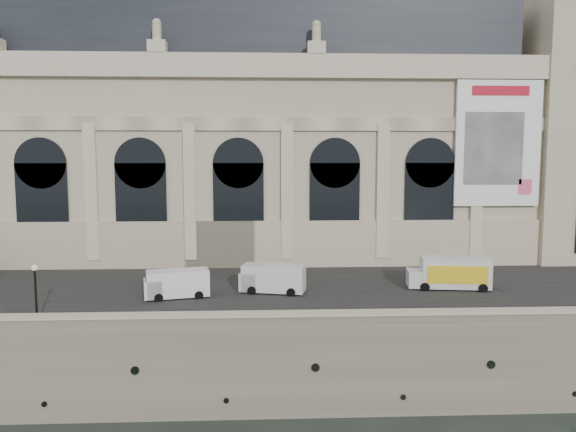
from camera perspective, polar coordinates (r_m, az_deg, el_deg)
The scene contains 10 objects.
ground at distance 40.39m, azimuth -0.22°, elevation -19.92°, with size 260.00×260.00×0.00m, color black.
quay at distance 72.77m, azimuth -1.35°, elevation -5.54°, with size 160.00×70.00×6.00m, color gray.
street at distance 51.62m, azimuth -0.86°, elevation -6.97°, with size 160.00×24.00×0.06m, color #2D2D2D.
parapet at distance 38.52m, azimuth -0.27°, elevation -10.65°, with size 160.00×1.40×1.21m.
museum at distance 67.29m, azimuth -6.45°, elevation 7.80°, with size 69.00×18.70×29.10m.
clock_pavilion at distance 73.54m, azimuth 26.73°, elevation 9.93°, with size 13.00×14.72×36.70m.
van_b at distance 47.58m, azimuth -11.53°, elevation -6.80°, with size 5.56×3.11×2.34m.
van_c at distance 48.45m, azimuth -1.85°, elevation -6.37°, with size 5.82×3.26×2.45m.
box_truck at distance 51.74m, azimuth 16.17°, elevation -5.60°, with size 7.30×3.24×2.85m.
lamp_left at distance 43.24m, azimuth -24.24°, elevation -7.30°, with size 0.43×0.43×4.23m.
Camera 1 is at (-1.46, -36.24, 17.76)m, focal length 35.00 mm.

